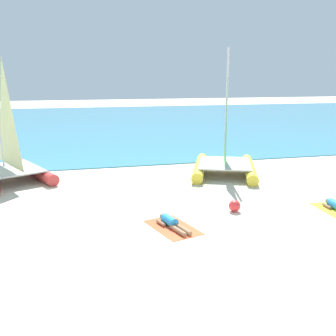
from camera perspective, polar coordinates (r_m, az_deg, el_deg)
name	(u,v)px	position (r m, az deg, el deg)	size (l,w,h in m)	color
ground_plane	(142,168)	(19.92, -3.77, 0.05)	(120.00, 120.00, 0.00)	beige
ocean_water	(105,123)	(39.81, -9.12, 6.55)	(120.00, 40.00, 0.05)	teal
sailboat_yellow	(225,156)	(18.58, 8.27, 1.71)	(4.30, 5.19, 5.81)	yellow
sailboat_red	(7,161)	(18.55, -22.31, 0.89)	(4.51, 5.34, 5.94)	#CC3838
towel_left	(173,227)	(12.15, 0.70, -8.63)	(1.10, 1.90, 0.01)	#EA5933
sunbather_left	(172,223)	(12.15, 0.54, -7.98)	(0.80, 1.55, 0.30)	#268CCC
beach_ball	(235,206)	(13.64, 9.65, -5.45)	(0.40, 0.40, 0.40)	red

